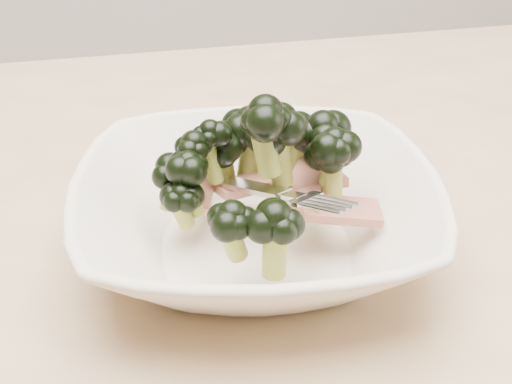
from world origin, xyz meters
TOP-DOWN VIEW (x-y plane):
  - dining_table at (0.00, 0.00)m, footprint 1.20×0.80m
  - broccoli_dish at (0.04, -0.06)m, footprint 0.29×0.29m

SIDE VIEW (x-z plane):
  - dining_table at x=0.00m, z-range 0.28..1.03m
  - broccoli_dish at x=0.04m, z-range 0.72..0.85m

